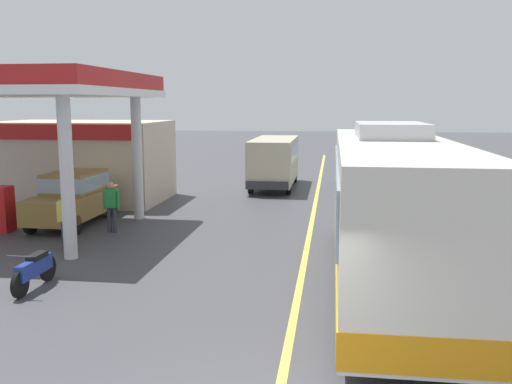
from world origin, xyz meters
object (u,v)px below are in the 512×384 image
(coach_bus_main, at_px, (392,211))
(motorcycle_parked_forecourt, at_px, (34,270))
(pedestrian_near_pump, at_px, (66,217))
(pedestrian_by_shop, at_px, (111,204))
(minibus_opposing_lane, at_px, (274,158))
(car_at_pump, at_px, (74,195))

(coach_bus_main, relative_size, motorcycle_parked_forecourt, 6.13)
(pedestrian_near_pump, bearing_deg, pedestrian_by_shop, 78.15)
(coach_bus_main, relative_size, minibus_opposing_lane, 1.80)
(pedestrian_by_shop, bearing_deg, car_at_pump, 149.67)
(car_at_pump, bearing_deg, motorcycle_parked_forecourt, -71.46)
(motorcycle_parked_forecourt, relative_size, pedestrian_by_shop, 1.08)
(pedestrian_by_shop, bearing_deg, coach_bus_main, -26.38)
(minibus_opposing_lane, distance_m, motorcycle_parked_forecourt, 16.60)
(car_at_pump, relative_size, motorcycle_parked_forecourt, 2.33)
(motorcycle_parked_forecourt, bearing_deg, car_at_pump, 108.54)
(coach_bus_main, height_order, car_at_pump, coach_bus_main)
(minibus_opposing_lane, xyz_separation_m, pedestrian_near_pump, (-4.65, -12.72, -0.54))
(minibus_opposing_lane, height_order, pedestrian_by_shop, minibus_opposing_lane)
(minibus_opposing_lane, relative_size, motorcycle_parked_forecourt, 3.41)
(motorcycle_parked_forecourt, xyz_separation_m, pedestrian_by_shop, (-0.46, 5.62, 0.49))
(minibus_opposing_lane, bearing_deg, pedestrian_near_pump, -110.07)
(car_at_pump, xyz_separation_m, motorcycle_parked_forecourt, (2.23, -6.66, -0.57))
(coach_bus_main, xyz_separation_m, motorcycle_parked_forecourt, (-7.97, -1.44, -1.28))
(pedestrian_by_shop, bearing_deg, pedestrian_near_pump, -101.85)
(minibus_opposing_lane, height_order, motorcycle_parked_forecourt, minibus_opposing_lane)
(car_at_pump, relative_size, minibus_opposing_lane, 0.69)
(minibus_opposing_lane, relative_size, pedestrian_by_shop, 3.69)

